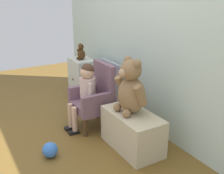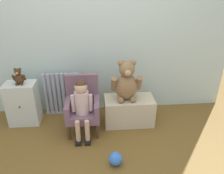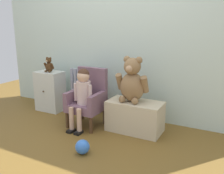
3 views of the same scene
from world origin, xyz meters
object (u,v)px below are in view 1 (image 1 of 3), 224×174
(small_dresser, at_px, (82,80))
(low_bench, at_px, (132,131))
(child_figure, at_px, (86,87))
(radiator, at_px, (112,86))
(child_armchair, at_px, (95,97))
(large_teddy_bear, at_px, (131,89))
(toy_ball, at_px, (50,150))
(small_teddy_bear, at_px, (81,53))

(small_dresser, relative_size, low_bench, 0.90)
(small_dresser, relative_size, child_figure, 0.79)
(small_dresser, bearing_deg, child_figure, -21.71)
(radiator, height_order, child_armchair, child_armchair)
(child_figure, height_order, low_bench, child_figure)
(large_teddy_bear, bearing_deg, small_dresser, 175.42)
(child_figure, xyz_separation_m, low_bench, (0.60, 0.20, -0.30))
(child_armchair, height_order, toy_ball, child_armchair)
(child_armchair, relative_size, toy_ball, 4.99)
(child_figure, relative_size, toy_ball, 5.12)
(small_dresser, height_order, child_armchair, child_armchair)
(radiator, height_order, large_teddy_bear, large_teddy_bear)
(low_bench, relative_size, large_teddy_bear, 1.22)
(radiator, distance_m, low_bench, 0.97)
(small_teddy_bear, xyz_separation_m, toy_ball, (1.12, -0.84, -0.60))
(child_armchair, relative_size, child_figure, 0.97)
(child_armchair, distance_m, small_teddy_bear, 0.86)
(child_figure, bearing_deg, small_dresser, 158.29)
(small_dresser, height_order, low_bench, small_dresser)
(child_figure, bearing_deg, toy_ball, -56.88)
(child_armchair, xyz_separation_m, large_teddy_bear, (0.55, 0.09, 0.25))
(large_teddy_bear, bearing_deg, small_teddy_bear, 175.87)
(low_bench, bearing_deg, small_teddy_bear, 175.81)
(radiator, relative_size, small_dresser, 1.07)
(low_bench, distance_m, small_teddy_bear, 1.46)
(child_figure, bearing_deg, large_teddy_bear, 20.49)
(radiator, relative_size, toy_ball, 4.30)
(radiator, distance_m, toy_ball, 1.27)
(toy_ball, bearing_deg, child_armchair, 118.34)
(child_armchair, xyz_separation_m, child_figure, (-0.00, -0.11, 0.14))
(radiator, height_order, child_figure, child_figure)
(child_armchair, xyz_separation_m, toy_ball, (0.35, -0.65, -0.27))
(low_bench, xyz_separation_m, large_teddy_bear, (-0.05, 0.00, 0.41))
(large_teddy_bear, xyz_separation_m, small_teddy_bear, (-1.33, 0.10, 0.08))
(radiator, distance_m, small_teddy_bear, 0.62)
(child_armchair, bearing_deg, small_dresser, 165.70)
(small_dresser, xyz_separation_m, large_teddy_bear, (1.35, -0.11, 0.31))
(small_teddy_bear, distance_m, toy_ball, 1.53)
(small_dresser, xyz_separation_m, toy_ball, (1.14, -0.86, -0.22))
(low_bench, bearing_deg, toy_ball, -108.38)
(small_dresser, xyz_separation_m, small_teddy_bear, (0.02, -0.01, 0.38))
(child_armchair, distance_m, large_teddy_bear, 0.62)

